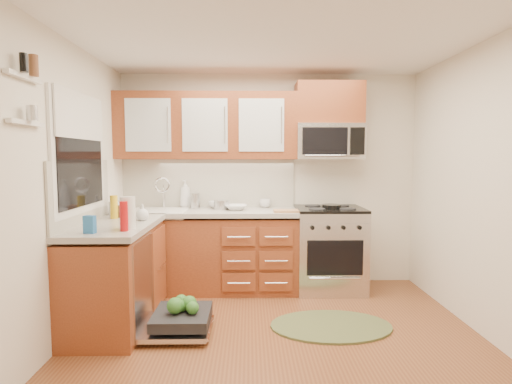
{
  "coord_description": "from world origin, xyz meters",
  "views": [
    {
      "loc": [
        -0.24,
        -3.06,
        1.52
      ],
      "look_at": [
        -0.17,
        0.85,
        1.18
      ],
      "focal_mm": 28.0,
      "sensor_mm": 36.0,
      "label": 1
    }
  ],
  "objects_px": {
    "sink": "(160,221)",
    "dishwasher": "(178,322)",
    "stock_pot": "(222,205)",
    "cutting_board": "(287,211)",
    "paper_towel_roll": "(128,213)",
    "upper_cabinets": "(207,126)",
    "skillet": "(332,206)",
    "rug": "(331,326)",
    "range": "(329,249)",
    "bowl_a": "(236,207)",
    "cup": "(265,203)",
    "bowl_b": "(219,205)",
    "microwave": "(329,142)"
  },
  "relations": [
    {
      "from": "sink",
      "to": "dishwasher",
      "type": "distance_m",
      "value": 1.38
    },
    {
      "from": "stock_pot",
      "to": "cutting_board",
      "type": "xyz_separation_m",
      "value": [
        0.73,
        -0.23,
        -0.04
      ]
    },
    {
      "from": "sink",
      "to": "paper_towel_roll",
      "type": "xyz_separation_m",
      "value": [
        0.0,
        -1.16,
        0.26
      ]
    },
    {
      "from": "upper_cabinets",
      "to": "dishwasher",
      "type": "height_order",
      "value": "upper_cabinets"
    },
    {
      "from": "stock_pot",
      "to": "upper_cabinets",
      "type": "bearing_deg",
      "value": 153.62
    },
    {
      "from": "sink",
      "to": "skillet",
      "type": "distance_m",
      "value": 1.95
    },
    {
      "from": "rug",
      "to": "stock_pot",
      "type": "height_order",
      "value": "stock_pot"
    },
    {
      "from": "paper_towel_roll",
      "to": "skillet",
      "type": "bearing_deg",
      "value": 30.41
    },
    {
      "from": "range",
      "to": "cutting_board",
      "type": "distance_m",
      "value": 0.7
    },
    {
      "from": "bowl_a",
      "to": "cutting_board",
      "type": "bearing_deg",
      "value": -16.26
    },
    {
      "from": "upper_cabinets",
      "to": "skillet",
      "type": "relative_size",
      "value": 9.76
    },
    {
      "from": "cup",
      "to": "bowl_b",
      "type": "bearing_deg",
      "value": -175.58
    },
    {
      "from": "skillet",
      "to": "dishwasher",
      "type": "bearing_deg",
      "value": -144.76
    },
    {
      "from": "sink",
      "to": "skillet",
      "type": "relative_size",
      "value": 2.95
    },
    {
      "from": "sink",
      "to": "upper_cabinets",
      "type": "bearing_deg",
      "value": 16.45
    },
    {
      "from": "dishwasher",
      "to": "stock_pot",
      "type": "distance_m",
      "value": 1.51
    },
    {
      "from": "rug",
      "to": "stock_pot",
      "type": "xyz_separation_m",
      "value": [
        -1.05,
        1.1,
        0.97
      ]
    },
    {
      "from": "microwave",
      "to": "cutting_board",
      "type": "xyz_separation_m",
      "value": [
        -0.5,
        -0.29,
        -0.76
      ]
    },
    {
      "from": "dishwasher",
      "to": "stock_pot",
      "type": "bearing_deg",
      "value": 75.52
    },
    {
      "from": "stock_pot",
      "to": "paper_towel_roll",
      "type": "bearing_deg",
      "value": -119.48
    },
    {
      "from": "microwave",
      "to": "cutting_board",
      "type": "height_order",
      "value": "microwave"
    },
    {
      "from": "stock_pot",
      "to": "bowl_a",
      "type": "relative_size",
      "value": 0.72
    },
    {
      "from": "dishwasher",
      "to": "cutting_board",
      "type": "height_order",
      "value": "cutting_board"
    },
    {
      "from": "upper_cabinets",
      "to": "dishwasher",
      "type": "distance_m",
      "value": 2.19
    },
    {
      "from": "cutting_board",
      "to": "cup",
      "type": "relative_size",
      "value": 2.23
    },
    {
      "from": "cutting_board",
      "to": "dishwasher",
      "type": "bearing_deg",
      "value": -137.2
    },
    {
      "from": "skillet",
      "to": "bowl_a",
      "type": "relative_size",
      "value": 0.86
    },
    {
      "from": "rug",
      "to": "paper_towel_roll",
      "type": "xyz_separation_m",
      "value": [
        -1.75,
        -0.14,
        1.05
      ]
    },
    {
      "from": "microwave",
      "to": "cutting_board",
      "type": "relative_size",
      "value": 2.55
    },
    {
      "from": "skillet",
      "to": "microwave",
      "type": "bearing_deg",
      "value": 95.32
    },
    {
      "from": "dishwasher",
      "to": "bowl_b",
      "type": "relative_size",
      "value": 2.76
    },
    {
      "from": "paper_towel_roll",
      "to": "bowl_a",
      "type": "xyz_separation_m",
      "value": [
        0.86,
        1.17,
        -0.1
      ]
    },
    {
      "from": "bowl_a",
      "to": "dishwasher",
      "type": "bearing_deg",
      "value": -112.75
    },
    {
      "from": "skillet",
      "to": "cup",
      "type": "bearing_deg",
      "value": 161.76
    },
    {
      "from": "range",
      "to": "dishwasher",
      "type": "bearing_deg",
      "value": -143.73
    },
    {
      "from": "range",
      "to": "bowl_a",
      "type": "distance_m",
      "value": 1.17
    },
    {
      "from": "dishwasher",
      "to": "range",
      "type": "bearing_deg",
      "value": 36.27
    },
    {
      "from": "range",
      "to": "dishwasher",
      "type": "relative_size",
      "value": 1.36
    },
    {
      "from": "bowl_b",
      "to": "range",
      "type": "bearing_deg",
      "value": -7.63
    },
    {
      "from": "sink",
      "to": "bowl_b",
      "type": "relative_size",
      "value": 2.44
    },
    {
      "from": "rug",
      "to": "paper_towel_roll",
      "type": "bearing_deg",
      "value": -175.53
    },
    {
      "from": "skillet",
      "to": "cutting_board",
      "type": "bearing_deg",
      "value": -165.31
    },
    {
      "from": "paper_towel_roll",
      "to": "bowl_a",
      "type": "bearing_deg",
      "value": 53.63
    },
    {
      "from": "stock_pot",
      "to": "cup",
      "type": "relative_size",
      "value": 1.32
    },
    {
      "from": "microwave",
      "to": "bowl_a",
      "type": "relative_size",
      "value": 3.12
    },
    {
      "from": "range",
      "to": "bowl_a",
      "type": "xyz_separation_m",
      "value": [
        -1.07,
        -0.0,
        0.48
      ]
    },
    {
      "from": "microwave",
      "to": "bowl_b",
      "type": "relative_size",
      "value": 2.99
    },
    {
      "from": "bowl_b",
      "to": "cutting_board",
      "type": "bearing_deg",
      "value": -23.66
    },
    {
      "from": "paper_towel_roll",
      "to": "cup",
      "type": "height_order",
      "value": "paper_towel_roll"
    },
    {
      "from": "cup",
      "to": "skillet",
      "type": "bearing_deg",
      "value": -18.24
    }
  ]
}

